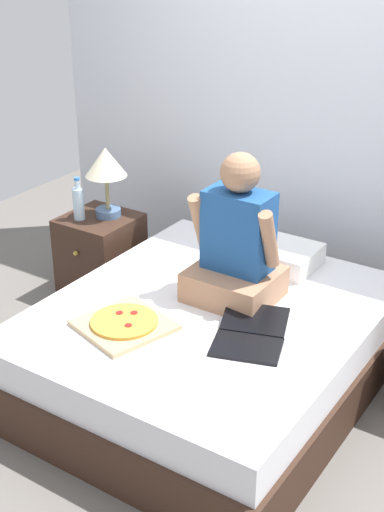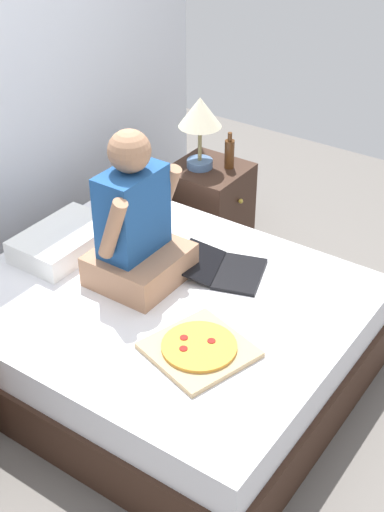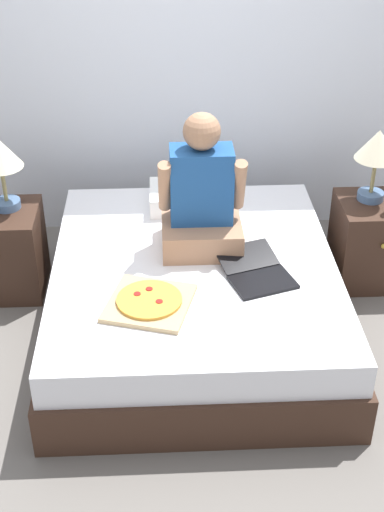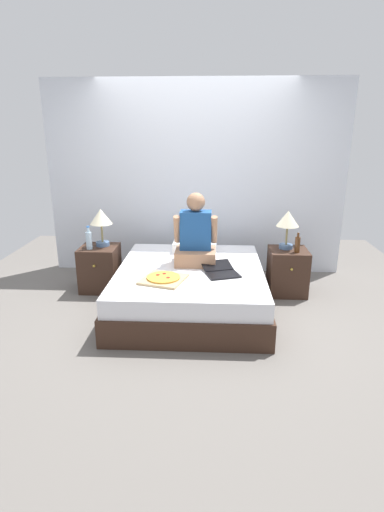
{
  "view_description": "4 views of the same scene",
  "coord_description": "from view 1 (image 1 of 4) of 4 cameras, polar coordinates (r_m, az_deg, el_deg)",
  "views": [
    {
      "loc": [
        1.66,
        -2.68,
        2.28
      ],
      "look_at": [
        -0.07,
        -0.05,
        0.76
      ],
      "focal_mm": 50.0,
      "sensor_mm": 36.0,
      "label": 1
    },
    {
      "loc": [
        -2.18,
        -1.69,
        2.5
      ],
      "look_at": [
        0.0,
        -0.17,
        0.75
      ],
      "focal_mm": 50.0,
      "sensor_mm": 36.0,
      "label": 2
    },
    {
      "loc": [
        -0.17,
        -3.26,
        2.58
      ],
      "look_at": [
        -0.02,
        -0.23,
        0.65
      ],
      "focal_mm": 50.0,
      "sensor_mm": 36.0,
      "label": 3
    },
    {
      "loc": [
        0.23,
        -4.04,
        1.89
      ],
      "look_at": [
        0.02,
        -0.15,
        0.65
      ],
      "focal_mm": 28.0,
      "sensor_mm": 36.0,
      "label": 4
    }
  ],
  "objects": [
    {
      "name": "laptop",
      "position": [
        3.38,
        4.62,
        -6.52
      ],
      "size": [
        0.43,
        0.49,
        0.07
      ],
      "color": "black",
      "rests_on": "bed"
    },
    {
      "name": "water_bottle",
      "position": [
        4.51,
        -9.07,
        4.25
      ],
      "size": [
        0.07,
        0.07,
        0.28
      ],
      "color": "silver",
      "rests_on": "nightstand_left"
    },
    {
      "name": "lamp_on_left_nightstand",
      "position": [
        4.46,
        -6.91,
        7.08
      ],
      "size": [
        0.26,
        0.26,
        0.45
      ],
      "color": "#4C6B93",
      "rests_on": "nightstand_left"
    },
    {
      "name": "ground_plane",
      "position": [
        3.89,
        1.29,
        -10.11
      ],
      "size": [
        5.9,
        5.9,
        0.0
      ],
      "primitive_type": "plane",
      "color": "#66605B"
    },
    {
      "name": "nightstand_left",
      "position": [
        4.68,
        -7.29,
        0.05
      ],
      "size": [
        0.44,
        0.47,
        0.54
      ],
      "color": "#382319",
      "rests_on": "ground"
    },
    {
      "name": "wall_back",
      "position": [
        4.43,
        10.57,
        11.85
      ],
      "size": [
        3.9,
        0.12,
        2.5
      ],
      "primitive_type": "cube",
      "color": "silver",
      "rests_on": "ground"
    },
    {
      "name": "person_seated",
      "position": [
        3.63,
        3.59,
        0.74
      ],
      "size": [
        0.47,
        0.4,
        0.78
      ],
      "color": "#A37556",
      "rests_on": "bed"
    },
    {
      "name": "pillow",
      "position": [
        4.11,
        6.41,
        0.25
      ],
      "size": [
        0.52,
        0.34,
        0.12
      ],
      "primitive_type": "cube",
      "color": "white",
      "rests_on": "bed"
    },
    {
      "name": "pizza_box",
      "position": [
        3.49,
        -5.45,
        -5.43
      ],
      "size": [
        0.5,
        0.5,
        0.05
      ],
      "color": "tan",
      "rests_on": "bed"
    },
    {
      "name": "bed",
      "position": [
        3.77,
        1.32,
        -7.3
      ],
      "size": [
        1.59,
        1.86,
        0.46
      ],
      "color": "#382319",
      "rests_on": "ground"
    }
  ]
}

